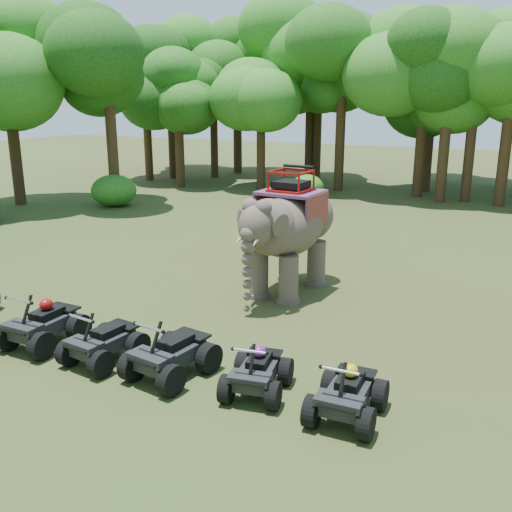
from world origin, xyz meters
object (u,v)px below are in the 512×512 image
object	(u,v)px
atv_4	(348,387)
atv_2	(171,346)
elephant	(289,231)
atv_0	(42,318)
atv_1	(103,335)
atv_3	(257,366)

from	to	relation	value
atv_4	atv_2	bearing A→B (deg)	179.62
elephant	atv_4	size ratio (longest dim) A/B	2.66
atv_4	elephant	bearing A→B (deg)	120.16
atv_0	atv_1	world-z (taller)	atv_0
atv_0	atv_3	bearing A→B (deg)	2.03
atv_0	atv_3	distance (m)	5.46
atv_1	elephant	bearing A→B (deg)	80.28
atv_3	atv_4	xyz separation A→B (m)	(1.85, -0.10, 0.03)
atv_1	atv_2	xyz separation A→B (m)	(1.71, 0.07, 0.05)
atv_2	atv_1	bearing A→B (deg)	-168.80
elephant	atv_1	world-z (taller)	elephant
atv_1	atv_3	distance (m)	3.62
elephant	atv_2	xyz separation A→B (m)	(-0.14, -6.00, -1.17)
atv_3	atv_0	bearing A→B (deg)	172.03
atv_1	atv_3	size ratio (longest dim) A/B	1.07
atv_1	atv_4	xyz separation A→B (m)	(5.46, 0.11, -0.01)
elephant	atv_1	size ratio (longest dim) A/B	2.62
elephant	atv_2	world-z (taller)	elephant
atv_1	atv_0	bearing A→B (deg)	-175.22
atv_0	atv_2	xyz separation A→B (m)	(3.56, -0.01, -0.00)
elephant	atv_0	distance (m)	7.13
atv_0	atv_3	size ratio (longest dim) A/B	1.16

